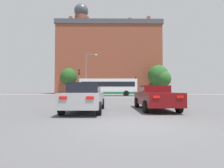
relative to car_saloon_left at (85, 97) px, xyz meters
name	(u,v)px	position (x,y,z in m)	size (l,w,h in m)	color
ground_plane	(134,125)	(2.18, -3.55, -0.79)	(400.00, 400.00, 0.00)	#545456
stop_line_strip	(116,97)	(2.18, 17.71, -0.78)	(8.30, 0.30, 0.01)	silver
far_pavement	(114,94)	(2.18, 32.45, -0.78)	(69.22, 2.50, 0.01)	gray
brick_civic_building	(109,59)	(0.81, 41.30, 9.41)	(28.79, 11.28, 26.43)	brown
car_saloon_left	(85,97)	(0.00, 0.00, 0.00)	(1.98, 4.50, 1.55)	#9E9EA3
car_roadster_right	(155,97)	(4.01, 0.81, -0.07)	(1.98, 4.53, 1.43)	#600C0F
bus_crossing_lead	(108,87)	(0.97, 23.33, 0.92)	(10.56, 2.71, 3.18)	silver
traffic_light_far_right	(136,82)	(7.35, 31.63, 2.07)	(0.26, 0.31, 4.25)	slate
traffic_light_near_left	(79,79)	(-3.62, 18.22, 2.13)	(0.26, 0.31, 4.36)	slate
traffic_light_far_left	(93,84)	(-2.91, 32.17, 1.82)	(0.26, 0.31, 3.86)	slate
street_lamp_junction	(88,70)	(-2.99, 24.05, 4.14)	(2.28, 0.36, 8.16)	slate
pedestrian_waiting	(129,90)	(5.98, 32.71, 0.23)	(0.45, 0.41, 1.73)	#333851
pedestrian_walking_east	(155,91)	(12.04, 31.96, 0.12)	(0.42, 0.25, 1.57)	#333851
tree_by_building	(163,79)	(13.88, 31.90, 2.98)	(3.79, 3.79, 5.77)	#4C3823
tree_kerbside	(158,76)	(13.06, 32.96, 3.80)	(4.95, 4.95, 7.20)	#4C3823
tree_distant	(69,77)	(-9.52, 36.35, 3.75)	(4.42, 4.42, 6.87)	#4C3823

